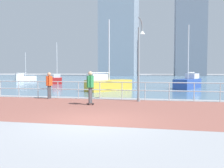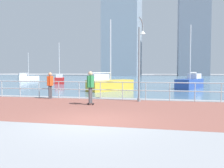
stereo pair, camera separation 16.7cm
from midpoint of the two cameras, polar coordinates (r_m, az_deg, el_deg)
The scene contains 13 objects.
ground at distance 47.98m, azimuth 8.76°, elevation 0.97°, with size 220.00×220.00×0.00m, color gray.
brick_paving at distance 11.18m, azimuth -0.94°, elevation -5.89°, with size 28.00×7.06×0.01m, color brown.
harbor_water at distance 59.38m, azimuth 9.32°, elevation 1.36°, with size 180.00×88.00×0.00m, color slate.
waterfront_railing at distance 14.54m, azimuth 2.09°, elevation -0.81°, with size 25.25×0.06×1.10m.
lamppost at distance 13.96m, azimuth 6.32°, elevation 6.86°, with size 0.43×0.80×4.83m.
skateboarder at distance 12.36m, azimuth -5.60°, elevation -0.17°, with size 0.41×0.56×1.74m.
bystander at distance 15.64m, azimuth -15.06°, elevation 0.18°, with size 0.31×0.56×1.67m.
sailboat_teal at distance 48.86m, azimuth -20.16°, elevation 1.45°, with size 3.46×3.56×5.32m.
sailboat_white at distance 25.29m, azimuth 17.59°, elevation 0.35°, with size 3.15×4.68×6.33m.
sailboat_ivory at distance 34.17m, azimuth -13.12°, elevation 1.00°, with size 2.85×4.24×5.74m.
sailboat_red at distance 21.22m, azimuth -1.27°, elevation -0.01°, with size 3.81×4.41×6.30m.
tower_concrete at distance 95.44m, azimuth 1.88°, elevation 16.46°, with size 12.89×17.99×49.31m.
tower_steel at distance 95.99m, azimuth 18.06°, elevation 11.74°, with size 10.78×10.91×34.55m.
Camera 1 is at (2.33, -7.90, 1.75)m, focal length 38.26 mm.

